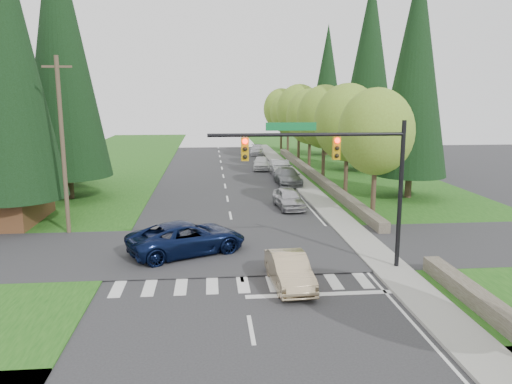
{
  "coord_description": "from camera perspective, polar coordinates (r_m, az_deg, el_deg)",
  "views": [
    {
      "loc": [
        -1.31,
        -16.76,
        7.88
      ],
      "look_at": [
        1.12,
        9.2,
        2.8
      ],
      "focal_mm": 35.0,
      "sensor_mm": 36.0,
      "label": 1
    }
  ],
  "objects": [
    {
      "name": "sedan_champagne",
      "position": [
        21.14,
        3.83,
        -8.9
      ],
      "size": [
        1.71,
        4.24,
        1.37
      ],
      "primitive_type": "imported",
      "rotation": [
        0.0,
        0.0,
        0.06
      ],
      "color": "tan",
      "rests_on": "ground"
    },
    {
      "name": "cross_street",
      "position": [
        26.02,
        -2.22,
        -6.61
      ],
      "size": [
        120.0,
        8.0,
        0.1
      ],
      "primitive_type": "cube",
      "color": "#28282B",
      "rests_on": "ground"
    },
    {
      "name": "conifer_w_a",
      "position": [
        33.04,
        -27.02,
        14.92
      ],
      "size": [
        6.12,
        6.12,
        19.8
      ],
      "color": "#38281C",
      "rests_on": "ground"
    },
    {
      "name": "parked_car_a",
      "position": [
        35.22,
        3.77,
        -0.72
      ],
      "size": [
        2.08,
        4.39,
        1.45
      ],
      "primitive_type": "imported",
      "rotation": [
        0.0,
        0.0,
        0.09
      ],
      "color": "#ADADB2",
      "rests_on": "ground"
    },
    {
      "name": "conifer_e_a",
      "position": [
        39.87,
        17.74,
        13.26
      ],
      "size": [
        5.44,
        5.44,
        17.8
      ],
      "color": "#38281C",
      "rests_on": "ground"
    },
    {
      "name": "decid_tree_5",
      "position": [
        66.62,
        3.7,
        8.98
      ],
      "size": [
        4.8,
        4.8,
        8.3
      ],
      "color": "#38281C",
      "rests_on": "ground"
    },
    {
      "name": "parked_car_c",
      "position": [
        49.29,
        2.78,
        2.74
      ],
      "size": [
        1.73,
        4.84,
        1.59
      ],
      "primitive_type": "imported",
      "rotation": [
        0.0,
        0.0,
        -0.01
      ],
      "color": "#ABABB0",
      "rests_on": "ground"
    },
    {
      "name": "conifer_e_b",
      "position": [
        53.4,
        12.83,
        13.88
      ],
      "size": [
        6.12,
        6.12,
        19.8
      ],
      "color": "#38281C",
      "rests_on": "ground"
    },
    {
      "name": "parked_car_e",
      "position": [
        67.1,
        0.07,
        4.81
      ],
      "size": [
        2.09,
        4.42,
        1.25
      ],
      "primitive_type": "imported",
      "rotation": [
        0.0,
        0.0,
        -0.08
      ],
      "color": "#B9BABF",
      "rests_on": "ground"
    },
    {
      "name": "stone_wall_north",
      "position": [
        48.39,
        6.55,
        2.0
      ],
      "size": [
        0.7,
        40.0,
        0.7
      ],
      "primitive_type": "cube",
      "color": "#4C4438",
      "rests_on": "ground"
    },
    {
      "name": "traffic_signal",
      "position": [
        22.19,
        9.55,
        3.38
      ],
      "size": [
        8.7,
        0.37,
        6.8
      ],
      "color": "black",
      "rests_on": "ground"
    },
    {
      "name": "decid_tree_2",
      "position": [
        46.0,
        7.83,
        8.49
      ],
      "size": [
        5.0,
        5.0,
        8.82
      ],
      "color": "#38281C",
      "rests_on": "ground"
    },
    {
      "name": "ground",
      "position": [
        18.57,
        -0.82,
        -14.09
      ],
      "size": [
        120.0,
        120.0,
        0.0
      ],
      "primitive_type": "plane",
      "color": "#28282B",
      "rests_on": "ground"
    },
    {
      "name": "conifer_w_e",
      "position": [
        46.59,
        -21.74,
        13.23
      ],
      "size": [
        5.78,
        5.78,
        18.8
      ],
      "color": "#38281C",
      "rests_on": "ground"
    },
    {
      "name": "grass_west",
      "position": [
        39.37,
        -22.5,
        -1.33
      ],
      "size": [
        14.0,
        110.0,
        0.06
      ],
      "primitive_type": "cube",
      "color": "#1A4B14",
      "rests_on": "ground"
    },
    {
      "name": "conifer_e_c",
      "position": [
        66.56,
        8.14,
        12.13
      ],
      "size": [
        5.1,
        5.1,
        16.8
      ],
      "color": "#38281C",
      "rests_on": "ground"
    },
    {
      "name": "grass_east",
      "position": [
        40.22,
        15.61,
        -0.64
      ],
      "size": [
        14.0,
        110.0,
        0.06
      ],
      "primitive_type": "cube",
      "color": "#1A4B14",
      "rests_on": "ground"
    },
    {
      "name": "parked_car_b",
      "position": [
        44.57,
        3.65,
        1.78
      ],
      "size": [
        2.16,
        5.11,
        1.47
      ],
      "primitive_type": "imported",
      "rotation": [
        0.0,
        0.0,
        0.02
      ],
      "color": "slate",
      "rests_on": "ground"
    },
    {
      "name": "decid_tree_4",
      "position": [
        59.74,
        4.96,
        9.24
      ],
      "size": [
        5.4,
        5.4,
        9.18
      ],
      "color": "#38281C",
      "rests_on": "ground"
    },
    {
      "name": "suv_navy",
      "position": [
        25.38,
        -7.87,
        -5.22
      ],
      "size": [
        6.54,
        4.97,
        1.65
      ],
      "primitive_type": "imported",
      "rotation": [
        0.0,
        0.0,
        2.0
      ],
      "color": "#0B1539",
      "rests_on": "ground"
    },
    {
      "name": "utility_pole",
      "position": [
        30.03,
        -21.23,
        5.05
      ],
      "size": [
        1.6,
        0.24,
        10.0
      ],
      "color": "#473828",
      "rests_on": "ground"
    },
    {
      "name": "decid_tree_0",
      "position": [
        32.59,
        13.58,
        6.7
      ],
      "size": [
        4.8,
        4.8,
        8.37
      ],
      "color": "#38281C",
      "rests_on": "ground"
    },
    {
      "name": "decid_tree_3",
      "position": [
        52.86,
        6.2,
        8.56
      ],
      "size": [
        5.0,
        5.0,
        8.55
      ],
      "color": "#38281C",
      "rests_on": "ground"
    },
    {
      "name": "parked_car_d",
      "position": [
        53.53,
        0.62,
        3.33
      ],
      "size": [
        2.11,
        4.37,
        1.44
      ],
      "primitive_type": "imported",
      "rotation": [
        0.0,
        0.0,
        -0.1
      ],
      "color": "silver",
      "rests_on": "ground"
    },
    {
      "name": "decid_tree_6",
      "position": [
        73.54,
        2.92,
        9.44
      ],
      "size": [
        5.2,
        5.2,
        8.86
      ],
      "color": "#38281C",
      "rests_on": "ground"
    },
    {
      "name": "decid_tree_1",
      "position": [
        39.28,
        10.43,
        7.8
      ],
      "size": [
        5.2,
        5.2,
        8.8
      ],
      "color": "#38281C",
      "rests_on": "ground"
    },
    {
      "name": "sidewalk_east",
      "position": [
        40.38,
        6.49,
        -0.21
      ],
      "size": [
        1.8,
        80.0,
        0.13
      ],
      "primitive_type": "cube",
      "color": "gray",
      "rests_on": "ground"
    },
    {
      "name": "conifer_w_c",
      "position": [
        40.36,
        -21.46,
        15.14
      ],
      "size": [
        6.46,
        6.46,
        20.8
      ],
      "color": "#38281C",
      "rests_on": "ground"
    },
    {
      "name": "curb_east",
      "position": [
        40.22,
        5.31,
        -0.23
      ],
      "size": [
        0.2,
        80.0,
        0.13
      ],
      "primitive_type": "cube",
      "color": "gray",
      "rests_on": "ground"
    }
  ]
}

